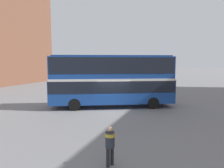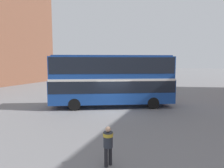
% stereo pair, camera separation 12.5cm
% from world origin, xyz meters
% --- Properties ---
extents(ground_plane, '(240.00, 240.00, 0.00)m').
position_xyz_m(ground_plane, '(0.00, 0.00, 0.00)').
color(ground_plane, slate).
extents(double_decker_bus, '(10.82, 7.02, 4.61)m').
position_xyz_m(double_decker_bus, '(-0.66, 1.52, 2.64)').
color(double_decker_bus, '#194293').
rests_on(double_decker_bus, ground_plane).
extents(pedestrian_foreground, '(0.50, 0.50, 1.58)m').
position_xyz_m(pedestrian_foreground, '(2.94, -8.15, 0.97)').
color(pedestrian_foreground, '#232328').
rests_on(pedestrian_foreground, ground_plane).
extents(parked_car_kerb_near, '(4.25, 2.14, 1.60)m').
position_xyz_m(parked_car_kerb_near, '(0.89, 11.59, 0.81)').
color(parked_car_kerb_near, black).
rests_on(parked_car_kerb_near, ground_plane).
extents(parked_car_kerb_far, '(4.51, 2.16, 1.57)m').
position_xyz_m(parked_car_kerb_far, '(-4.97, 10.84, 0.80)').
color(parked_car_kerb_far, silver).
rests_on(parked_car_kerb_far, ground_plane).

